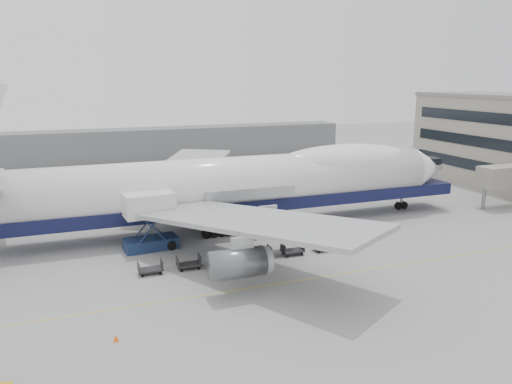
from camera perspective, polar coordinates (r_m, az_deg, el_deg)
name	(u,v)px	position (r m, az deg, el deg)	size (l,w,h in m)	color
ground	(270,259)	(51.79, 1.67, -7.71)	(260.00, 260.00, 0.00)	gray
apron_line	(295,281)	(46.70, 4.51, -10.11)	(60.00, 0.15, 0.01)	gold
hangar	(109,146)	(116.03, -16.42, 5.11)	(110.00, 8.00, 7.00)	slate
airliner	(238,183)	(61.25, -2.02, 1.03)	(67.00, 55.30, 19.98)	white
catering_truck	(150,218)	(55.00, -12.07, -2.96)	(5.92, 4.32, 6.26)	navy
traffic_cone	(116,338)	(38.17, -15.73, -15.75)	(0.36, 0.36, 0.53)	#F05C0C
dolly_0	(150,269)	(48.99, -11.98, -8.57)	(2.30, 1.35, 1.30)	#2D2D30
dolly_1	(189,264)	(49.61, -7.70, -8.12)	(2.30, 1.35, 1.30)	#2D2D30
dolly_2	(225,259)	(50.50, -3.55, -7.64)	(2.30, 1.35, 1.30)	#2D2D30
dolly_3	(260,254)	(51.64, 0.42, -7.14)	(2.30, 1.35, 1.30)	#2D2D30
dolly_4	(293,250)	(53.02, 4.20, -6.63)	(2.30, 1.35, 1.30)	#2D2D30
dolly_5	(324,246)	(54.61, 7.76, -6.12)	(2.30, 1.35, 1.30)	#2D2D30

